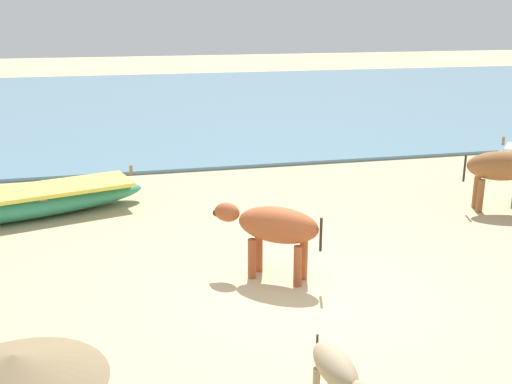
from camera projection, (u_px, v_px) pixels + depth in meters
ground at (307, 293)px, 7.59m from camera, size 80.00×80.00×0.00m
sea_water at (174, 102)px, 22.67m from camera, size 60.00×20.00×0.08m
fishing_boat_1 at (20, 203)px, 10.24m from camera, size 4.37×2.13×0.68m
cow_adult_rust at (274, 227)px, 7.84m from camera, size 1.37×1.11×0.99m
calf_near_dun at (337, 371)px, 5.19m from camera, size 0.35×0.96×0.62m
cow_second_adult_brown at (505, 168)px, 10.49m from camera, size 1.61×0.82×1.07m
debris_pile_0 at (15, 369)px, 5.72m from camera, size 2.13×2.13×0.32m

